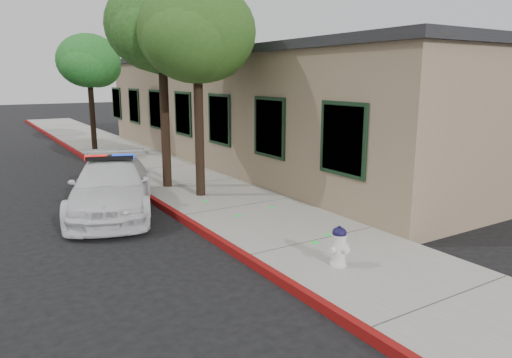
% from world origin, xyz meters
% --- Properties ---
extents(ground, '(120.00, 120.00, 0.00)m').
position_xyz_m(ground, '(0.00, 0.00, 0.00)').
color(ground, black).
rests_on(ground, ground).
extents(sidewalk, '(3.20, 60.00, 0.15)m').
position_xyz_m(sidewalk, '(1.60, 3.00, 0.07)').
color(sidewalk, gray).
rests_on(sidewalk, ground).
extents(red_curb, '(0.14, 60.00, 0.16)m').
position_xyz_m(red_curb, '(0.06, 3.00, 0.08)').
color(red_curb, maroon).
rests_on(red_curb, ground).
extents(clapboard_building, '(7.30, 20.89, 4.24)m').
position_xyz_m(clapboard_building, '(6.69, 9.00, 2.13)').
color(clapboard_building, '#977B63').
rests_on(clapboard_building, ground).
extents(police_car, '(3.29, 4.97, 1.46)m').
position_xyz_m(police_car, '(-1.10, 4.60, 0.67)').
color(police_car, silver).
rests_on(police_car, ground).
extents(fire_hydrant, '(0.40, 0.35, 0.70)m').
position_xyz_m(fire_hydrant, '(1.15, -1.22, 0.50)').
color(fire_hydrant, silver).
rests_on(fire_hydrant, sidewalk).
extents(street_tree_near, '(3.11, 3.05, 5.58)m').
position_xyz_m(street_tree_near, '(1.30, 4.54, 4.32)').
color(street_tree_near, black).
rests_on(street_tree_near, sidewalk).
extents(street_tree_mid, '(3.09, 3.21, 5.90)m').
position_xyz_m(street_tree_mid, '(0.92, 6.11, 4.60)').
color(street_tree_mid, black).
rests_on(street_tree_mid, sidewalk).
extents(street_tree_far, '(2.70, 2.68, 4.97)m').
position_xyz_m(street_tree_far, '(0.74, 13.96, 3.88)').
color(street_tree_far, black).
rests_on(street_tree_far, sidewalk).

